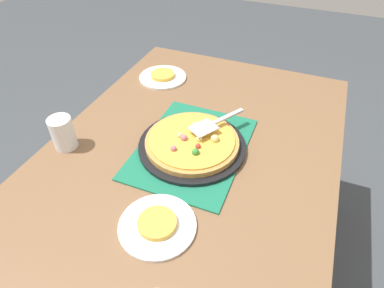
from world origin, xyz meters
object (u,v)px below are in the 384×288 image
served_slice_left (163,75)px  pizza_server (214,123)px  plate_far_right (157,226)px  cup_near (63,133)px  plate_near_left (163,77)px  pizza_pan (192,145)px  served_slice_right (157,223)px  pizza (192,141)px

served_slice_left → pizza_server: pizza_server is taller
plate_far_right → cup_near: cup_near is taller
plate_far_right → served_slice_left: served_slice_left is taller
plate_near_left → plate_far_right: bearing=-155.2°
pizza_pan → cup_near: bearing=110.4°
plate_far_right → served_slice_right: size_ratio=2.00×
plate_far_right → cup_near: 0.49m
pizza → served_slice_right: 0.34m
served_slice_right → pizza_server: size_ratio=0.50×
served_slice_left → pizza_pan: bearing=-142.5°
pizza_pan → cup_near: size_ratio=3.17×
pizza_pan → pizza_server: (0.08, -0.05, 0.06)m
cup_near → plate_near_left: bearing=-11.0°
plate_near_left → served_slice_right: bearing=-155.2°
cup_near → pizza_pan: bearing=-69.6°
plate_near_left → served_slice_left: (0.00, 0.00, 0.01)m
pizza_server → plate_far_right: bearing=177.6°
pizza → served_slice_right: bearing=-174.5°
pizza_pan → pizza_server: size_ratio=1.74×
pizza_pan → plate_far_right: (-0.34, -0.03, -0.01)m
pizza_server → served_slice_right: bearing=177.6°
pizza → plate_far_right: pizza is taller
served_slice_right → plate_far_right: bearing=90.0°
plate_far_right → pizza_pan: bearing=5.6°
served_slice_left → served_slice_right: bearing=-155.2°
served_slice_right → pizza_server: bearing=-2.4°
served_slice_left → served_slice_right: 0.82m
plate_near_left → pizza_server: size_ratio=1.01×
pizza_server → pizza_pan: bearing=148.4°
served_slice_left → pizza: bearing=-142.4°
pizza → served_slice_right: (-0.34, -0.03, -0.02)m
pizza_pan → plate_far_right: size_ratio=1.73×
cup_near → pizza: bearing=-69.6°
pizza → plate_far_right: bearing=-174.5°
pizza → served_slice_right: size_ratio=3.00×
cup_near → served_slice_right: bearing=-112.1°
plate_far_right → pizza_server: (0.43, -0.02, 0.06)m
cup_near → pizza_server: (0.24, -0.47, 0.01)m
served_slice_right → served_slice_left: bearing=24.8°
pizza_pan → served_slice_left: size_ratio=3.45×
pizza_pan → cup_near: cup_near is taller
pizza → cup_near: cup_near is taller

